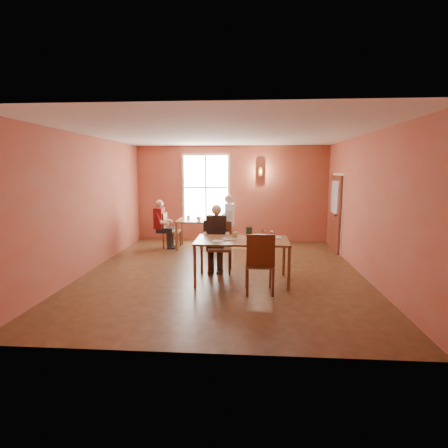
# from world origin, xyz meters

# --- Properties ---
(ground) EXTENTS (6.00, 7.00, 0.01)m
(ground) POSITION_xyz_m (0.00, 0.00, 0.00)
(ground) COLOR brown
(ground) RESTS_ON ground
(wall_back) EXTENTS (6.00, 0.04, 3.00)m
(wall_back) POSITION_xyz_m (0.00, 3.50, 1.50)
(wall_back) COLOR brown
(wall_back) RESTS_ON ground
(wall_front) EXTENTS (6.00, 0.04, 3.00)m
(wall_front) POSITION_xyz_m (0.00, -3.50, 1.50)
(wall_front) COLOR brown
(wall_front) RESTS_ON ground
(wall_left) EXTENTS (0.04, 7.00, 3.00)m
(wall_left) POSITION_xyz_m (-3.00, 0.00, 1.50)
(wall_left) COLOR brown
(wall_left) RESTS_ON ground
(wall_right) EXTENTS (0.04, 7.00, 3.00)m
(wall_right) POSITION_xyz_m (3.00, 0.00, 1.50)
(wall_right) COLOR brown
(wall_right) RESTS_ON ground
(ceiling) EXTENTS (6.00, 7.00, 0.04)m
(ceiling) POSITION_xyz_m (0.00, 0.00, 3.00)
(ceiling) COLOR white
(ceiling) RESTS_ON wall_back
(window) EXTENTS (1.36, 0.10, 1.96)m
(window) POSITION_xyz_m (-0.80, 3.45, 1.70)
(window) COLOR white
(window) RESTS_ON wall_back
(door) EXTENTS (0.12, 1.04, 2.10)m
(door) POSITION_xyz_m (2.94, 2.30, 1.05)
(door) COLOR maroon
(door) RESTS_ON ground
(wall_sconce) EXTENTS (0.16, 0.16, 0.28)m
(wall_sconce) POSITION_xyz_m (0.90, 3.40, 2.20)
(wall_sconce) COLOR brown
(wall_sconce) RESTS_ON wall_back
(main_table) EXTENTS (1.85, 1.04, 0.87)m
(main_table) POSITION_xyz_m (0.42, -0.64, 0.43)
(main_table) COLOR brown
(main_table) RESTS_ON ground
(chair_diner_main) EXTENTS (0.49, 0.49, 1.11)m
(chair_diner_main) POSITION_xyz_m (-0.08, 0.01, 0.56)
(chair_diner_main) COLOR #492113
(chair_diner_main) RESTS_ON ground
(diner_main) EXTENTS (0.57, 0.57, 1.42)m
(diner_main) POSITION_xyz_m (-0.08, -0.02, 0.71)
(diner_main) COLOR black
(diner_main) RESTS_ON ground
(chair_empty) EXTENTS (0.52, 0.52, 1.13)m
(chair_empty) POSITION_xyz_m (0.76, -1.26, 0.57)
(chair_empty) COLOR brown
(chair_empty) RESTS_ON ground
(plate_food) EXTENTS (0.38, 0.38, 0.04)m
(plate_food) POSITION_xyz_m (0.18, -0.63, 0.89)
(plate_food) COLOR white
(plate_food) RESTS_ON main_table
(sandwich) EXTENTS (0.11, 0.10, 0.12)m
(sandwich) POSITION_xyz_m (0.28, -0.53, 0.93)
(sandwich) COLOR tan
(sandwich) RESTS_ON main_table
(goblet_a) EXTENTS (0.11, 0.11, 0.22)m
(goblet_a) POSITION_xyz_m (0.86, -0.54, 0.98)
(goblet_a) COLOR white
(goblet_a) RESTS_ON main_table
(goblet_b) EXTENTS (0.11, 0.11, 0.21)m
(goblet_b) POSITION_xyz_m (1.01, -0.74, 0.97)
(goblet_b) COLOR white
(goblet_b) RESTS_ON main_table
(menu_stand) EXTENTS (0.13, 0.08, 0.21)m
(menu_stand) POSITION_xyz_m (0.56, -0.36, 0.97)
(menu_stand) COLOR #23392A
(menu_stand) RESTS_ON main_table
(knife) EXTENTS (0.21, 0.09, 0.00)m
(knife) POSITION_xyz_m (0.37, -0.91, 0.87)
(knife) COLOR silver
(knife) RESTS_ON main_table
(napkin) EXTENTS (0.23, 0.23, 0.01)m
(napkin) POSITION_xyz_m (-0.05, -0.84, 0.87)
(napkin) COLOR silver
(napkin) RESTS_ON main_table
(side_plate) EXTENTS (0.20, 0.20, 0.01)m
(side_plate) POSITION_xyz_m (1.14, -0.41, 0.88)
(side_plate) COLOR silver
(side_plate) RESTS_ON main_table
(second_table) EXTENTS (0.94, 0.94, 0.83)m
(second_table) POSITION_xyz_m (-1.03, 2.39, 0.41)
(second_table) COLOR brown
(second_table) RESTS_ON ground
(chair_diner_white) EXTENTS (0.45, 0.45, 1.03)m
(chair_diner_white) POSITION_xyz_m (-0.38, 2.39, 0.51)
(chair_diner_white) COLOR #3F220D
(chair_diner_white) RESTS_ON ground
(diner_white) EXTENTS (0.60, 0.60, 1.49)m
(diner_white) POSITION_xyz_m (-0.35, 2.39, 0.75)
(diner_white) COLOR white
(diner_white) RESTS_ON ground
(chair_diner_maroon) EXTENTS (0.45, 0.45, 1.02)m
(chair_diner_maroon) POSITION_xyz_m (-1.68, 2.39, 0.51)
(chair_diner_maroon) COLOR brown
(chair_diner_maroon) RESTS_ON ground
(diner_maroon) EXTENTS (0.54, 0.54, 1.36)m
(diner_maroon) POSITION_xyz_m (-1.71, 2.39, 0.68)
(diner_maroon) COLOR maroon
(diner_maroon) RESTS_ON ground
(cup_a) EXTENTS (0.13, 0.13, 0.10)m
(cup_a) POSITION_xyz_m (-0.88, 2.30, 0.88)
(cup_a) COLOR beige
(cup_a) RESTS_ON second_table
(cup_b) EXTENTS (0.12, 0.12, 0.10)m
(cup_b) POSITION_xyz_m (-1.22, 2.54, 0.88)
(cup_b) COLOR white
(cup_b) RESTS_ON second_table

